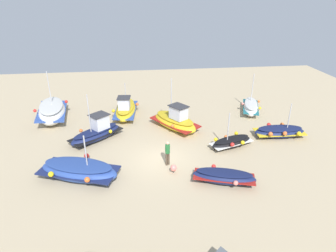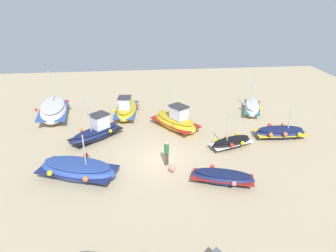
{
  "view_description": "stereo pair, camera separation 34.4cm",
  "coord_description": "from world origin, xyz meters",
  "px_view_note": "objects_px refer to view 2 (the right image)",
  "views": [
    {
      "loc": [
        1.64,
        17.71,
        10.8
      ],
      "look_at": [
        -0.92,
        -3.57,
        0.9
      ],
      "focal_mm": 31.93,
      "sensor_mm": 36.0,
      "label": 1
    },
    {
      "loc": [
        1.3,
        17.75,
        10.8
      ],
      "look_at": [
        -0.92,
        -3.57,
        0.9
      ],
      "focal_mm": 31.93,
      "sensor_mm": 36.0,
      "label": 2
    }
  ],
  "objects_px": {
    "mooring_buoy_0": "(172,168)",
    "fishing_boat_2": "(280,132)",
    "fishing_boat_4": "(97,132)",
    "fishing_boat_5": "(53,110)",
    "fishing_boat_3": "(78,169)",
    "fishing_boat_1": "(222,177)",
    "fishing_boat_0": "(175,121)",
    "person_walking": "(167,152)",
    "fishing_boat_6": "(126,109)",
    "fishing_boat_8": "(231,143)",
    "fishing_boat_7": "(252,107)"
  },
  "relations": [
    {
      "from": "fishing_boat_0",
      "to": "person_walking",
      "type": "height_order",
      "value": "fishing_boat_0"
    },
    {
      "from": "fishing_boat_1",
      "to": "fishing_boat_3",
      "type": "relative_size",
      "value": 0.75
    },
    {
      "from": "fishing_boat_2",
      "to": "fishing_boat_8",
      "type": "bearing_deg",
      "value": 17.12
    },
    {
      "from": "fishing_boat_1",
      "to": "fishing_boat_8",
      "type": "xyz_separation_m",
      "value": [
        -1.86,
        -4.33,
        -0.02
      ]
    },
    {
      "from": "fishing_boat_5",
      "to": "mooring_buoy_0",
      "type": "height_order",
      "value": "fishing_boat_5"
    },
    {
      "from": "fishing_boat_0",
      "to": "person_walking",
      "type": "bearing_deg",
      "value": -48.73
    },
    {
      "from": "fishing_boat_6",
      "to": "fishing_boat_0",
      "type": "bearing_deg",
      "value": 57.3
    },
    {
      "from": "fishing_boat_3",
      "to": "fishing_boat_1",
      "type": "bearing_deg",
      "value": -169.7
    },
    {
      "from": "fishing_boat_6",
      "to": "fishing_boat_4",
      "type": "bearing_deg",
      "value": -19.37
    },
    {
      "from": "fishing_boat_2",
      "to": "person_walking",
      "type": "bearing_deg",
      "value": 20.27
    },
    {
      "from": "fishing_boat_3",
      "to": "person_walking",
      "type": "bearing_deg",
      "value": -151.09
    },
    {
      "from": "fishing_boat_3",
      "to": "mooring_buoy_0",
      "type": "bearing_deg",
      "value": -160.85
    },
    {
      "from": "fishing_boat_5",
      "to": "fishing_boat_1",
      "type": "bearing_deg",
      "value": 40.05
    },
    {
      "from": "fishing_boat_1",
      "to": "fishing_boat_8",
      "type": "height_order",
      "value": "fishing_boat_8"
    },
    {
      "from": "fishing_boat_0",
      "to": "fishing_boat_1",
      "type": "bearing_deg",
      "value": -22.54
    },
    {
      "from": "fishing_boat_7",
      "to": "fishing_boat_6",
      "type": "bearing_deg",
      "value": -72.83
    },
    {
      "from": "fishing_boat_2",
      "to": "mooring_buoy_0",
      "type": "distance_m",
      "value": 9.97
    },
    {
      "from": "fishing_boat_8",
      "to": "fishing_boat_5",
      "type": "bearing_deg",
      "value": 133.77
    },
    {
      "from": "fishing_boat_0",
      "to": "fishing_boat_6",
      "type": "height_order",
      "value": "fishing_boat_0"
    },
    {
      "from": "fishing_boat_0",
      "to": "mooring_buoy_0",
      "type": "relative_size",
      "value": 8.67
    },
    {
      "from": "person_walking",
      "to": "fishing_boat_0",
      "type": "bearing_deg",
      "value": 143.41
    },
    {
      "from": "fishing_boat_6",
      "to": "fishing_boat_7",
      "type": "distance_m",
      "value": 11.86
    },
    {
      "from": "fishing_boat_7",
      "to": "person_walking",
      "type": "bearing_deg",
      "value": -27.24
    },
    {
      "from": "fishing_boat_0",
      "to": "mooring_buoy_0",
      "type": "height_order",
      "value": "fishing_boat_0"
    },
    {
      "from": "fishing_boat_0",
      "to": "fishing_boat_1",
      "type": "relative_size",
      "value": 1.18
    },
    {
      "from": "fishing_boat_0",
      "to": "fishing_boat_2",
      "type": "relative_size",
      "value": 1.18
    },
    {
      "from": "fishing_boat_4",
      "to": "fishing_boat_5",
      "type": "relative_size",
      "value": 0.75
    },
    {
      "from": "fishing_boat_5",
      "to": "person_walking",
      "type": "height_order",
      "value": "fishing_boat_5"
    },
    {
      "from": "fishing_boat_1",
      "to": "fishing_boat_3",
      "type": "distance_m",
      "value": 8.94
    },
    {
      "from": "fishing_boat_6",
      "to": "fishing_boat_8",
      "type": "bearing_deg",
      "value": 54.28
    },
    {
      "from": "fishing_boat_2",
      "to": "fishing_boat_4",
      "type": "distance_m",
      "value": 14.45
    },
    {
      "from": "fishing_boat_6",
      "to": "fishing_boat_8",
      "type": "xyz_separation_m",
      "value": [
        -7.87,
        7.02,
        -0.26
      ]
    },
    {
      "from": "fishing_boat_5",
      "to": "person_walking",
      "type": "bearing_deg",
      "value": 38.51
    },
    {
      "from": "fishing_boat_4",
      "to": "person_walking",
      "type": "distance_m",
      "value": 6.65
    },
    {
      "from": "person_walking",
      "to": "fishing_boat_7",
      "type": "bearing_deg",
      "value": 109.75
    },
    {
      "from": "fishing_boat_3",
      "to": "fishing_boat_8",
      "type": "height_order",
      "value": "fishing_boat_3"
    },
    {
      "from": "mooring_buoy_0",
      "to": "fishing_boat_2",
      "type": "bearing_deg",
      "value": -155.79
    },
    {
      "from": "fishing_boat_3",
      "to": "fishing_boat_6",
      "type": "height_order",
      "value": "fishing_boat_3"
    },
    {
      "from": "mooring_buoy_0",
      "to": "fishing_boat_4",
      "type": "bearing_deg",
      "value": -44.94
    },
    {
      "from": "fishing_boat_3",
      "to": "mooring_buoy_0",
      "type": "distance_m",
      "value": 5.91
    },
    {
      "from": "fishing_boat_1",
      "to": "person_walking",
      "type": "xyz_separation_m",
      "value": [
        3.17,
        -2.39,
        0.6
      ]
    },
    {
      "from": "fishing_boat_7",
      "to": "mooring_buoy_0",
      "type": "height_order",
      "value": "fishing_boat_7"
    },
    {
      "from": "fishing_boat_2",
      "to": "fishing_boat_3",
      "type": "xyz_separation_m",
      "value": [
        15.0,
        4.0,
        0.14
      ]
    },
    {
      "from": "fishing_boat_2",
      "to": "fishing_boat_3",
      "type": "height_order",
      "value": "fishing_boat_3"
    },
    {
      "from": "fishing_boat_0",
      "to": "fishing_boat_1",
      "type": "xyz_separation_m",
      "value": [
        -1.86,
        8.01,
        -0.29
      ]
    },
    {
      "from": "fishing_boat_3",
      "to": "fishing_boat_4",
      "type": "bearing_deg",
      "value": -76.58
    },
    {
      "from": "fishing_boat_5",
      "to": "fishing_boat_3",
      "type": "bearing_deg",
      "value": 13.09
    },
    {
      "from": "fishing_boat_2",
      "to": "fishing_boat_7",
      "type": "relative_size",
      "value": 0.94
    },
    {
      "from": "fishing_boat_6",
      "to": "fishing_boat_8",
      "type": "distance_m",
      "value": 10.55
    },
    {
      "from": "fishing_boat_2",
      "to": "fishing_boat_3",
      "type": "relative_size",
      "value": 0.76
    }
  ]
}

